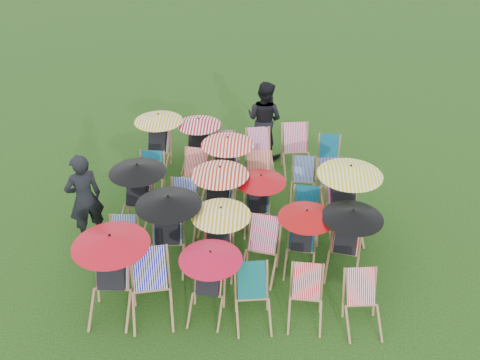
# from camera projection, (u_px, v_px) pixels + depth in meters

# --- Properties ---
(ground) EXTENTS (100.00, 100.00, 0.00)m
(ground) POSITION_uv_depth(u_px,v_px,m) (240.00, 230.00, 10.62)
(ground) COLOR black
(ground) RESTS_ON ground
(deckchair_0) EXTENTS (1.22, 1.27, 1.44)m
(deckchair_0) POSITION_uv_depth(u_px,v_px,m) (110.00, 273.00, 8.45)
(deckchair_0) COLOR #986E47
(deckchair_0) RESTS_ON ground
(deckchair_1) EXTENTS (0.86, 1.06, 1.02)m
(deckchair_1) POSITION_uv_depth(u_px,v_px,m) (151.00, 290.00, 8.50)
(deckchair_1) COLOR #986E47
(deckchair_1) RESTS_ON ground
(deckchair_2) EXTENTS (1.00, 1.06, 1.19)m
(deckchair_2) POSITION_uv_depth(u_px,v_px,m) (208.00, 282.00, 8.48)
(deckchair_2) COLOR #986E47
(deckchair_2) RESTS_ON ground
(deckchair_3) EXTENTS (0.68, 0.88, 0.88)m
(deckchair_3) POSITION_uv_depth(u_px,v_px,m) (253.00, 299.00, 8.43)
(deckchair_3) COLOR #986E47
(deckchair_3) RESTS_ON ground
(deckchair_4) EXTENTS (0.61, 0.82, 0.85)m
(deckchair_4) POSITION_uv_depth(u_px,v_px,m) (306.00, 299.00, 8.45)
(deckchair_4) COLOR #986E47
(deckchair_4) RESTS_ON ground
(deckchair_5) EXTENTS (0.65, 0.85, 0.86)m
(deckchair_5) POSITION_uv_depth(u_px,v_px,m) (363.00, 305.00, 8.34)
(deckchair_5) COLOR #986E47
(deckchair_5) RESTS_ON ground
(deckchair_6) EXTENTS (0.59, 0.81, 0.86)m
(deckchair_6) POSITION_uv_depth(u_px,v_px,m) (122.00, 246.00, 9.53)
(deckchair_6) COLOR #986E47
(deckchair_6) RESTS_ON ground
(deckchair_7) EXTENTS (1.16, 1.23, 1.38)m
(deckchair_7) POSITION_uv_depth(u_px,v_px,m) (167.00, 230.00, 9.44)
(deckchair_7) COLOR #986E47
(deckchair_7) RESTS_ON ground
(deckchair_8) EXTENTS (1.05, 1.09, 1.24)m
(deckchair_8) POSITION_uv_depth(u_px,v_px,m) (219.00, 238.00, 9.37)
(deckchair_8) COLOR #986E47
(deckchair_8) RESTS_ON ground
(deckchair_9) EXTENTS (0.78, 0.97, 0.95)m
(deckchair_9) POSITION_uv_depth(u_px,v_px,m) (260.00, 251.00, 9.36)
(deckchair_9) COLOR #986E47
(deckchair_9) RESTS_ON ground
(deckchair_10) EXTENTS (1.00, 1.06, 1.19)m
(deckchair_10) POSITION_uv_depth(u_px,v_px,m) (302.00, 239.00, 9.40)
(deckchair_10) COLOR #986E47
(deckchair_10) RESTS_ON ground
(deckchair_11) EXTENTS (1.06, 1.13, 1.26)m
(deckchair_11) POSITION_uv_depth(u_px,v_px,m) (347.00, 240.00, 9.30)
(deckchair_11) COLOR #986E47
(deckchair_11) RESTS_ON ground
(deckchair_12) EXTENTS (1.11, 1.19, 1.32)m
(deckchair_12) POSITION_uv_depth(u_px,v_px,m) (136.00, 194.00, 10.46)
(deckchair_12) COLOR #986E47
(deckchair_12) RESTS_ON ground
(deckchair_13) EXTENTS (0.66, 0.89, 0.93)m
(deckchair_13) POSITION_uv_depth(u_px,v_px,m) (182.00, 209.00, 10.42)
(deckchair_13) COLOR #986E47
(deckchair_13) RESTS_ON ground
(deckchair_14) EXTENTS (1.11, 1.18, 1.32)m
(deckchair_14) POSITION_uv_depth(u_px,v_px,m) (217.00, 197.00, 10.37)
(deckchair_14) COLOR #986E47
(deckchair_14) RESTS_ON ground
(deckchair_15) EXTENTS (0.97, 1.01, 1.16)m
(deckchair_15) POSITION_uv_depth(u_px,v_px,m) (258.00, 201.00, 10.39)
(deckchair_15) COLOR #986E47
(deckchair_15) RESTS_ON ground
(deckchair_16) EXTENTS (0.64, 0.85, 0.87)m
(deckchair_16) POSITION_uv_depth(u_px,v_px,m) (306.00, 215.00, 10.30)
(deckchair_16) COLOR #986E47
(deckchair_16) RESTS_ON ground
(deckchair_17) EXTENTS (1.23, 1.33, 1.46)m
(deckchair_17) POSITION_uv_depth(u_px,v_px,m) (346.00, 200.00, 10.15)
(deckchair_17) COLOR #986E47
(deckchair_17) RESTS_ON ground
(deckchair_18) EXTENTS (0.61, 0.83, 0.88)m
(deckchair_18) POSITION_uv_depth(u_px,v_px,m) (150.00, 177.00, 11.44)
(deckchair_18) COLOR #986E47
(deckchair_18) RESTS_ON ground
(deckchair_19) EXTENTS (0.75, 0.95, 0.93)m
(deckchair_19) POSITION_uv_depth(u_px,v_px,m) (193.00, 176.00, 11.44)
(deckchair_19) COLOR #986E47
(deckchair_19) RESTS_ON ground
(deckchair_20) EXTENTS (1.12, 1.17, 1.32)m
(deckchair_20) POSITION_uv_depth(u_px,v_px,m) (225.00, 165.00, 11.36)
(deckchair_20) COLOR #986E47
(deckchair_20) RESTS_ON ground
(deckchair_21) EXTENTS (0.62, 0.86, 0.93)m
(deckchair_21) POSITION_uv_depth(u_px,v_px,m) (258.00, 179.00, 11.35)
(deckchair_21) COLOR #986E47
(deckchair_21) RESTS_ON ground
(deckchair_22) EXTENTS (0.58, 0.78, 0.82)m
(deckchair_22) POSITION_uv_depth(u_px,v_px,m) (303.00, 181.00, 11.38)
(deckchair_22) COLOR #986E47
(deckchair_22) RESTS_ON ground
(deckchair_23) EXTENTS (0.69, 0.87, 0.86)m
(deckchair_23) POSITION_uv_depth(u_px,v_px,m) (333.00, 184.00, 11.24)
(deckchair_23) COLOR #986E47
(deckchair_23) RESTS_ON ground
(deckchair_24) EXTENTS (1.11, 1.17, 1.31)m
(deckchair_24) POSITION_uv_depth(u_px,v_px,m) (157.00, 140.00, 12.31)
(deckchair_24) COLOR #986E47
(deckchair_24) RESTS_ON ground
(deckchair_25) EXTENTS (1.02, 1.09, 1.21)m
(deckchair_25) POSITION_uv_depth(u_px,v_px,m) (197.00, 143.00, 12.33)
(deckchair_25) COLOR #986E47
(deckchair_25) RESTS_ON ground
(deckchair_26) EXTENTS (0.58, 0.79, 0.84)m
(deckchair_26) POSITION_uv_depth(u_px,v_px,m) (224.00, 153.00, 12.34)
(deckchair_26) COLOR #986E47
(deckchair_26) RESTS_ON ground
(deckchair_27) EXTENTS (0.77, 0.96, 0.93)m
(deckchair_27) POSITION_uv_depth(u_px,v_px,m) (260.00, 153.00, 12.25)
(deckchair_27) COLOR #986E47
(deckchair_27) RESTS_ON ground
(deckchair_28) EXTENTS (0.79, 1.01, 1.02)m
(deckchair_28) POSITION_uv_depth(u_px,v_px,m) (297.00, 151.00, 12.27)
(deckchair_28) COLOR #986E47
(deckchair_28) RESTS_ON ground
(deckchair_29) EXTENTS (0.61, 0.80, 0.82)m
(deckchair_29) POSITION_uv_depth(u_px,v_px,m) (328.00, 157.00, 12.22)
(deckchair_29) COLOR #986E47
(deckchair_29) RESTS_ON ground
(person_left) EXTENTS (0.80, 0.75, 1.84)m
(person_left) POSITION_uv_depth(u_px,v_px,m) (84.00, 198.00, 9.93)
(person_left) COLOR black
(person_left) RESTS_ON ground
(person_rear) EXTENTS (1.15, 1.07, 1.89)m
(person_rear) POSITION_uv_depth(u_px,v_px,m) (264.00, 119.00, 12.66)
(person_rear) COLOR black
(person_rear) RESTS_ON ground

